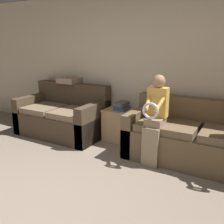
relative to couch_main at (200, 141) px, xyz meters
name	(u,v)px	position (x,y,z in m)	size (l,w,h in m)	color
ground_plane	(17,221)	(-1.27, -2.20, -0.33)	(14.00, 14.00, 0.00)	gray
wall_back	(135,68)	(-1.27, 0.47, 0.95)	(7.56, 0.06, 2.55)	beige
couch_main	(200,141)	(0.00, 0.00, 0.00)	(2.11, 0.86, 0.89)	brown
couch_side	(63,117)	(-2.52, -0.03, 0.00)	(1.63, 0.92, 0.94)	#473828
child_left_seated	(155,116)	(-0.57, -0.35, 0.38)	(0.28, 0.38, 1.27)	gray
side_shelf	(122,125)	(-1.38, 0.19, -0.04)	(0.60, 0.45, 0.57)	tan
book_stack	(121,106)	(-1.38, 0.19, 0.31)	(0.21, 0.32, 0.14)	#33569E
throw_pillow	(70,80)	(-2.57, 0.28, 0.66)	(0.39, 0.39, 0.10)	gray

